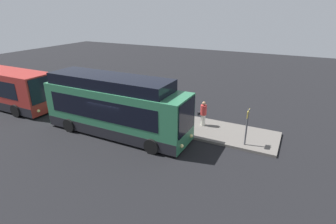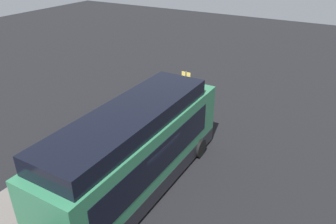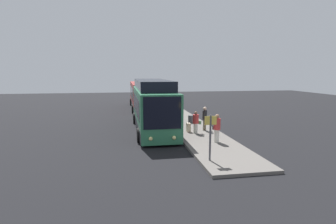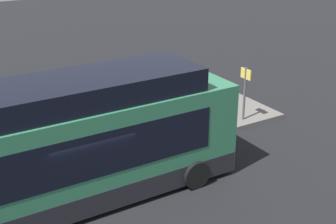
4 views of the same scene
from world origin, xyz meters
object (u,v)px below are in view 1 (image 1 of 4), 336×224
object	(u,v)px
passenger_waiting	(163,104)
trash_bin	(128,107)
passenger_with_bags	(203,113)
suitcase	(158,118)
passenger_boarding	(167,111)
sign_post	(247,123)
bus_lead	(115,108)

from	to	relation	value
passenger_waiting	trash_bin	bearing A→B (deg)	178.46
passenger_with_bags	trash_bin	distance (m)	6.50
passenger_waiting	suitcase	world-z (taller)	passenger_waiting
passenger_boarding	trash_bin	size ratio (longest dim) A/B	2.47
sign_post	passenger_boarding	bearing A→B (deg)	171.14
passenger_waiting	trash_bin	distance (m)	3.17
suitcase	sign_post	size ratio (longest dim) A/B	0.39
sign_post	suitcase	bearing A→B (deg)	175.51
passenger_boarding	passenger_waiting	size ratio (longest dim) A/B	0.89
suitcase	trash_bin	size ratio (longest dim) A/B	1.38
passenger_boarding	passenger_waiting	xyz separation A→B (m)	(-0.84, 0.94, 0.15)
passenger_boarding	sign_post	xyz separation A→B (m)	(5.81, -0.91, 0.58)
bus_lead	passenger_with_bags	bearing A→B (deg)	35.48
suitcase	passenger_waiting	bearing A→B (deg)	101.99
passenger_with_bags	bus_lead	bearing A→B (deg)	119.67
bus_lead	suitcase	size ratio (longest dim) A/B	11.33
bus_lead	passenger_with_bags	xyz separation A→B (m)	(4.90, 3.50, -0.69)
bus_lead	sign_post	size ratio (longest dim) A/B	4.43
suitcase	trash_bin	xyz separation A→B (m)	(-3.37, 1.05, -0.01)
bus_lead	passenger_waiting	bearing A→B (deg)	68.06
passenger_waiting	passenger_with_bags	bearing A→B (deg)	-11.92
passenger_boarding	trash_bin	bearing A→B (deg)	158.90
passenger_waiting	passenger_with_bags	world-z (taller)	passenger_waiting
passenger_with_bags	sign_post	world-z (taller)	sign_post
passenger_boarding	suitcase	xyz separation A→B (m)	(-0.55, -0.41, -0.52)
sign_post	trash_bin	distance (m)	9.92
sign_post	bus_lead	bearing A→B (deg)	-166.63
passenger_boarding	sign_post	distance (m)	5.91
suitcase	passenger_with_bags	bearing A→B (deg)	18.81
passenger_boarding	passenger_with_bags	distance (m)	2.63
passenger_boarding	passenger_waiting	world-z (taller)	passenger_waiting
trash_bin	passenger_with_bags	bearing A→B (deg)	0.03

